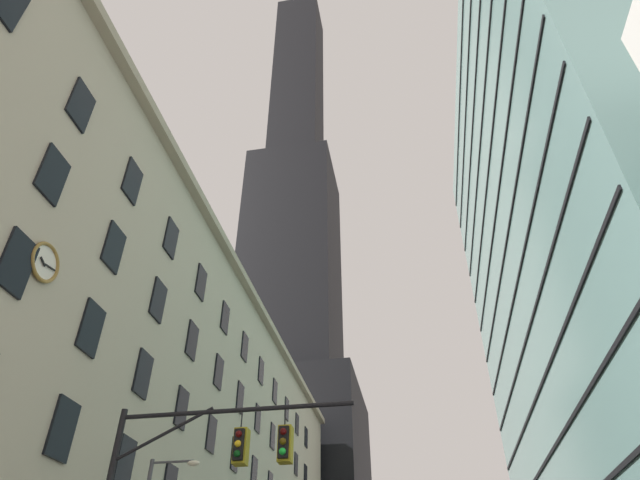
# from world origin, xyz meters

# --- Properties ---
(station_building) EXTENTS (13.07, 68.94, 26.46)m
(station_building) POSITION_xyz_m (-17.20, 28.47, 13.21)
(station_building) COLOR #B2A88E
(station_building) RESTS_ON ground
(dark_skyscraper) EXTENTS (25.47, 25.47, 182.03)m
(dark_skyscraper) POSITION_xyz_m (-19.53, 77.36, 51.15)
(dark_skyscraper) COLOR black
(dark_skyscraper) RESTS_ON ground
(glass_office_midrise) EXTENTS (14.24, 45.52, 55.17)m
(glass_office_midrise) POSITION_xyz_m (18.07, 29.28, 27.59)
(glass_office_midrise) COLOR gray
(glass_office_midrise) RESTS_ON ground
(traffic_signal_mast) EXTENTS (7.56, 0.63, 7.61)m
(traffic_signal_mast) POSITION_xyz_m (-4.13, 5.32, 5.56)
(traffic_signal_mast) COLOR black
(traffic_signal_mast) RESTS_ON sidewalk_left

